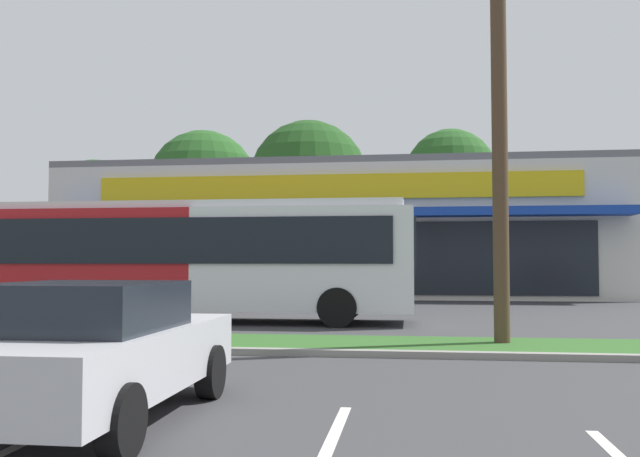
{
  "coord_description": "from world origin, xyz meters",
  "views": [
    {
      "loc": [
        0.76,
        0.85,
        1.66
      ],
      "look_at": [
        -1.52,
        18.1,
        2.49
      ],
      "focal_mm": 38.47,
      "sensor_mm": 36.0,
      "label": 1
    }
  ],
  "objects_px": {
    "car_1": "(128,284)",
    "car_2": "(91,349)",
    "utility_pole": "(492,40)",
    "bus_stop_bench": "(15,327)",
    "city_bus": "(181,257)"
  },
  "relations": [
    {
      "from": "bus_stop_bench",
      "to": "car_1",
      "type": "relative_size",
      "value": 0.35
    },
    {
      "from": "car_2",
      "to": "car_1",
      "type": "bearing_deg",
      "value": 22.03
    },
    {
      "from": "city_bus",
      "to": "utility_pole",
      "type": "bearing_deg",
      "value": -31.8
    },
    {
      "from": "car_1",
      "to": "car_2",
      "type": "height_order",
      "value": "car_1"
    },
    {
      "from": "car_1",
      "to": "utility_pole",
      "type": "bearing_deg",
      "value": 136.91
    },
    {
      "from": "utility_pole",
      "to": "city_bus",
      "type": "height_order",
      "value": "utility_pole"
    },
    {
      "from": "utility_pole",
      "to": "bus_stop_bench",
      "type": "distance_m",
      "value": 10.27
    },
    {
      "from": "bus_stop_bench",
      "to": "car_1",
      "type": "distance_m",
      "value": 14.01
    },
    {
      "from": "bus_stop_bench",
      "to": "car_1",
      "type": "bearing_deg",
      "value": -74.65
    },
    {
      "from": "utility_pole",
      "to": "car_1",
      "type": "relative_size",
      "value": 2.41
    },
    {
      "from": "utility_pole",
      "to": "bus_stop_bench",
      "type": "xyz_separation_m",
      "value": [
        -8.45,
        -2.13,
        -5.43
      ]
    },
    {
      "from": "bus_stop_bench",
      "to": "utility_pole",
      "type": "bearing_deg",
      "value": -165.85
    },
    {
      "from": "utility_pole",
      "to": "car_2",
      "type": "bearing_deg",
      "value": -126.47
    },
    {
      "from": "car_1",
      "to": "car_2",
      "type": "distance_m",
      "value": 19.4
    },
    {
      "from": "utility_pole",
      "to": "car_2",
      "type": "xyz_separation_m",
      "value": [
        -4.88,
        -6.61,
        -5.19
      ]
    }
  ]
}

